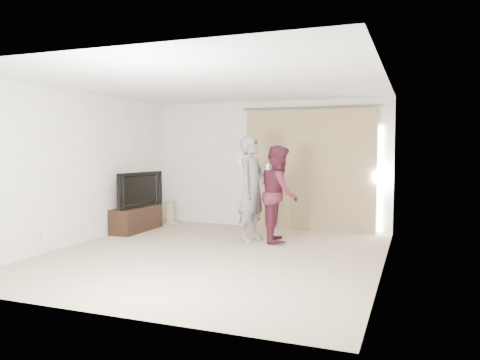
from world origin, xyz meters
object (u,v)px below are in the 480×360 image
at_px(tv, 136,189).
at_px(person_woman, 279,194).
at_px(tv_console, 136,219).
at_px(person_man, 252,189).

relative_size(tv, person_woman, 0.71).
bearing_deg(tv, person_woman, -79.63).
xyz_separation_m(tv_console, tv, (0.00, 0.00, 0.58)).
xyz_separation_m(person_man, person_woman, (0.46, 0.12, -0.08)).
relative_size(tv_console, person_man, 0.67).
xyz_separation_m(tv_console, person_woman, (2.92, 0.01, 0.60)).
bearing_deg(person_woman, tv_console, -179.80).
xyz_separation_m(tv_console, person_man, (2.46, -0.11, 0.69)).
bearing_deg(tv_console, person_woman, 0.20).
bearing_deg(person_woman, tv, -179.80).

